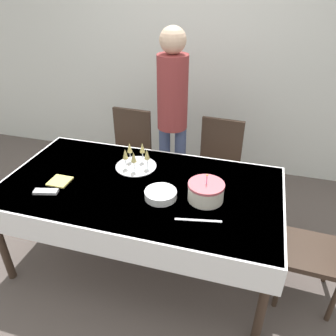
# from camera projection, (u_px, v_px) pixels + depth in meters

# --- Properties ---
(ground_plane) EXTENTS (12.00, 12.00, 0.00)m
(ground_plane) POSITION_uv_depth(u_px,v_px,m) (144.00, 258.00, 2.82)
(ground_plane) COLOR #564C47
(wall_back) EXTENTS (8.00, 0.05, 2.70)m
(wall_back) POSITION_uv_depth(u_px,v_px,m) (194.00, 53.00, 3.59)
(wall_back) COLOR silver
(wall_back) RESTS_ON ground_plane
(dining_table) EXTENTS (2.06, 1.11, 0.76)m
(dining_table) POSITION_uv_depth(u_px,v_px,m) (141.00, 196.00, 2.48)
(dining_table) COLOR white
(dining_table) RESTS_ON ground_plane
(dining_chair_far_left) EXTENTS (0.44, 0.44, 0.94)m
(dining_chair_far_left) POSITION_uv_depth(u_px,v_px,m) (129.00, 152.00, 3.38)
(dining_chair_far_left) COLOR #38281E
(dining_chair_far_left) RESTS_ON ground_plane
(dining_chair_far_right) EXTENTS (0.44, 0.44, 0.94)m
(dining_chair_far_right) POSITION_uv_depth(u_px,v_px,m) (218.00, 165.00, 3.16)
(dining_chair_far_right) COLOR #38281E
(dining_chair_far_right) RESTS_ON ground_plane
(dining_chair_right_end) EXTENTS (0.44, 0.44, 0.94)m
(dining_chair_right_end) POSITION_uv_depth(u_px,v_px,m) (328.00, 246.00, 2.23)
(dining_chair_right_end) COLOR #38281E
(dining_chair_right_end) RESTS_ON ground_plane
(birthday_cake) EXTENTS (0.25, 0.25, 0.20)m
(birthday_cake) POSITION_uv_depth(u_px,v_px,m) (206.00, 192.00, 2.23)
(birthday_cake) COLOR silver
(birthday_cake) RESTS_ON dining_table
(champagne_tray) EXTENTS (0.33, 0.33, 0.18)m
(champagne_tray) POSITION_uv_depth(u_px,v_px,m) (136.00, 159.00, 2.61)
(champagne_tray) COLOR silver
(champagne_tray) RESTS_ON dining_table
(plate_stack_main) EXTENTS (0.22, 0.22, 0.06)m
(plate_stack_main) POSITION_uv_depth(u_px,v_px,m) (161.00, 194.00, 2.27)
(plate_stack_main) COLOR white
(plate_stack_main) RESTS_ON dining_table
(cake_knife) EXTENTS (0.30, 0.07, 0.00)m
(cake_knife) POSITION_uv_depth(u_px,v_px,m) (198.00, 220.00, 2.07)
(cake_knife) COLOR silver
(cake_knife) RESTS_ON dining_table
(fork_pile) EXTENTS (0.18, 0.10, 0.02)m
(fork_pile) POSITION_uv_depth(u_px,v_px,m) (46.00, 192.00, 2.33)
(fork_pile) COLOR silver
(fork_pile) RESTS_ON dining_table
(napkin_pile) EXTENTS (0.15, 0.15, 0.01)m
(napkin_pile) POSITION_uv_depth(u_px,v_px,m) (60.00, 181.00, 2.45)
(napkin_pile) COLOR #E0D166
(napkin_pile) RESTS_ON dining_table
(person_standing) EXTENTS (0.28, 0.28, 1.75)m
(person_standing) POSITION_uv_depth(u_px,v_px,m) (173.00, 105.00, 3.00)
(person_standing) COLOR #3F4C72
(person_standing) RESTS_ON ground_plane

